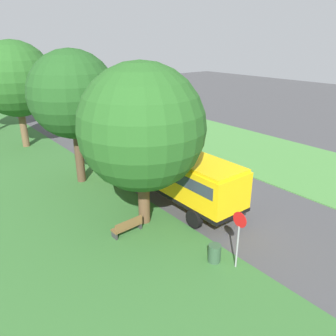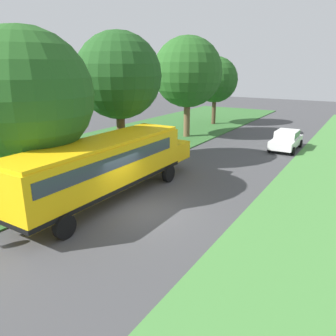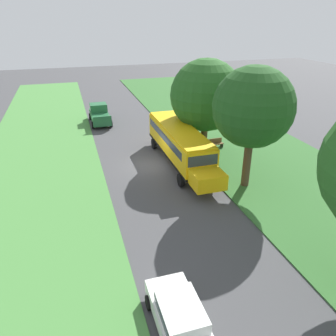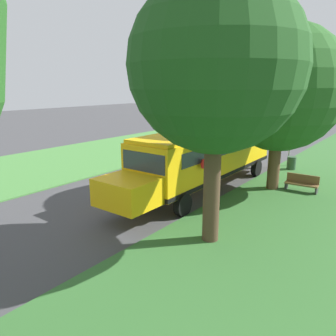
# 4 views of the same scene
# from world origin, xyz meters

# --- Properties ---
(ground_plane) EXTENTS (120.00, 120.00, 0.00)m
(ground_plane) POSITION_xyz_m (0.00, 0.00, 0.00)
(ground_plane) COLOR #424244
(grass_verge) EXTENTS (12.00, 80.00, 0.08)m
(grass_verge) POSITION_xyz_m (-10.00, 0.00, 0.04)
(grass_verge) COLOR #33662D
(grass_verge) RESTS_ON ground
(grass_far_side) EXTENTS (10.00, 80.00, 0.07)m
(grass_far_side) POSITION_xyz_m (9.00, 0.00, 0.04)
(grass_far_side) COLOR #47843D
(grass_far_side) RESTS_ON ground
(school_bus) EXTENTS (2.85, 12.42, 3.16)m
(school_bus) POSITION_xyz_m (-2.54, 0.30, 1.92)
(school_bus) COLOR yellow
(school_bus) RESTS_ON ground
(car_white_nearest) EXTENTS (2.02, 4.40, 1.56)m
(car_white_nearest) POSITION_xyz_m (2.80, 16.00, 0.88)
(car_white_nearest) COLOR silver
(car_white_nearest) RESTS_ON ground
(pickup_truck) EXTENTS (2.28, 5.40, 2.10)m
(pickup_truck) POSITION_xyz_m (2.70, -13.54, 1.07)
(pickup_truck) COLOR #236038
(pickup_truck) RESTS_ON ground
(oak_tree_beside_bus) EXTENTS (6.27, 6.27, 8.41)m
(oak_tree_beside_bus) POSITION_xyz_m (-5.62, -1.67, 5.24)
(oak_tree_beside_bus) COLOR brown
(oak_tree_beside_bus) RESTS_ON ground
(oak_tree_roadside_mid) EXTENTS (5.58, 5.58, 8.78)m
(oak_tree_roadside_mid) POSITION_xyz_m (-5.92, 5.66, 5.93)
(oak_tree_roadside_mid) COLOR #4C3826
(oak_tree_roadside_mid) RESTS_ON ground
(stop_sign) EXTENTS (0.08, 0.68, 2.74)m
(stop_sign) POSITION_xyz_m (-4.60, -7.21, 1.74)
(stop_sign) COLOR gray
(stop_sign) RESTS_ON ground
(park_bench) EXTENTS (1.62, 0.58, 0.92)m
(park_bench) POSITION_xyz_m (-6.89, -2.09, 0.47)
(park_bench) COLOR brown
(park_bench) RESTS_ON ground
(trash_bin) EXTENTS (0.56, 0.56, 0.90)m
(trash_bin) POSITION_xyz_m (-5.06, -6.37, 0.45)
(trash_bin) COLOR #2D4C33
(trash_bin) RESTS_ON ground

